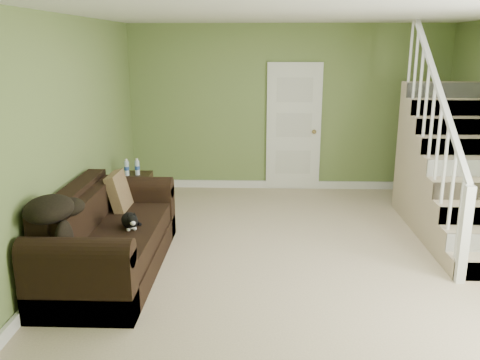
# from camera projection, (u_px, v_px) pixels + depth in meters

# --- Properties ---
(floor) EXTENTS (5.00, 5.50, 0.01)m
(floor) POSITION_uv_depth(u_px,v_px,m) (298.00, 255.00, 5.72)
(floor) COLOR tan
(floor) RESTS_ON ground
(ceiling) EXTENTS (5.00, 5.50, 0.01)m
(ceiling) POSITION_uv_depth(u_px,v_px,m) (306.00, 12.00, 5.04)
(ceiling) COLOR white
(ceiling) RESTS_ON wall_back
(wall_back) EXTENTS (5.00, 0.04, 2.60)m
(wall_back) POSITION_uv_depth(u_px,v_px,m) (288.00, 109.00, 8.03)
(wall_back) COLOR olive
(wall_back) RESTS_ON floor
(wall_front) EXTENTS (5.00, 0.04, 2.60)m
(wall_front) POSITION_uv_depth(u_px,v_px,m) (344.00, 237.00, 2.72)
(wall_front) COLOR olive
(wall_front) RESTS_ON floor
(wall_left) EXTENTS (0.04, 5.50, 2.60)m
(wall_left) POSITION_uv_depth(u_px,v_px,m) (69.00, 140.00, 5.46)
(wall_left) COLOR olive
(wall_left) RESTS_ON floor
(baseboard_back) EXTENTS (5.00, 0.04, 0.12)m
(baseboard_back) POSITION_uv_depth(u_px,v_px,m) (286.00, 185.00, 8.32)
(baseboard_back) COLOR white
(baseboard_back) RESTS_ON floor
(baseboard_left) EXTENTS (0.04, 5.50, 0.12)m
(baseboard_left) POSITION_uv_depth(u_px,v_px,m) (81.00, 247.00, 5.79)
(baseboard_left) COLOR white
(baseboard_left) RESTS_ON floor
(door) EXTENTS (0.86, 0.12, 2.02)m
(door) POSITION_uv_depth(u_px,v_px,m) (294.00, 128.00, 8.06)
(door) COLOR white
(door) RESTS_ON floor
(staircase) EXTENTS (1.00, 2.51, 2.82)m
(staircase) POSITION_uv_depth(u_px,v_px,m) (452.00, 179.00, 6.41)
(staircase) COLOR tan
(staircase) RESTS_ON floor
(sofa) EXTENTS (0.96, 2.23, 0.88)m
(sofa) POSITION_uv_depth(u_px,v_px,m) (107.00, 240.00, 5.24)
(sofa) COLOR black
(sofa) RESTS_ON floor
(side_table) EXTENTS (0.46, 0.46, 0.78)m
(side_table) POSITION_uv_depth(u_px,v_px,m) (134.00, 193.00, 7.07)
(side_table) COLOR black
(side_table) RESTS_ON floor
(cat) EXTENTS (0.29, 0.43, 0.21)m
(cat) POSITION_uv_depth(u_px,v_px,m) (129.00, 221.00, 5.16)
(cat) COLOR black
(cat) RESTS_ON sofa
(banana) EXTENTS (0.14, 0.17, 0.05)m
(banana) POSITION_uv_depth(u_px,v_px,m) (105.00, 249.00, 4.59)
(banana) COLOR yellow
(banana) RESTS_ON sofa
(throw_pillow) EXTENTS (0.22, 0.44, 0.45)m
(throw_pillow) POSITION_uv_depth(u_px,v_px,m) (119.00, 192.00, 5.77)
(throw_pillow) COLOR #442D1B
(throw_pillow) RESTS_ON sofa
(throw_blanket) EXTENTS (0.44, 0.56, 0.22)m
(throw_blanket) POSITION_uv_depth(u_px,v_px,m) (49.00, 209.00, 4.41)
(throw_blanket) COLOR black
(throw_blanket) RESTS_ON sofa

